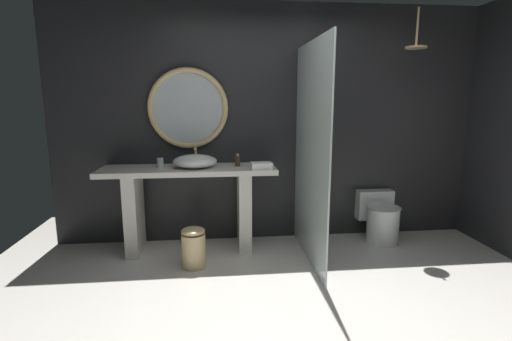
# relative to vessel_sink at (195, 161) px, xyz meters

# --- Properties ---
(ground_plane) EXTENTS (5.76, 5.76, 0.00)m
(ground_plane) POSITION_rel_vessel_sink_xyz_m (0.85, -1.54, -0.96)
(ground_plane) COLOR silver
(back_wall_panel) EXTENTS (4.80, 0.10, 2.60)m
(back_wall_panel) POSITION_rel_vessel_sink_xyz_m (0.85, 0.36, 0.34)
(back_wall_panel) COLOR #232326
(back_wall_panel) RESTS_ON ground_plane
(vanity_counter) EXTENTS (1.80, 0.52, 0.89)m
(vanity_counter) POSITION_rel_vessel_sink_xyz_m (-0.07, 0.03, -0.39)
(vanity_counter) COLOR silver
(vanity_counter) RESTS_ON ground_plane
(vessel_sink) EXTENTS (0.45, 0.37, 0.20)m
(vessel_sink) POSITION_rel_vessel_sink_xyz_m (0.00, 0.00, 0.00)
(vessel_sink) COLOR white
(vessel_sink) RESTS_ON vanity_counter
(tumbler_cup) EXTENTS (0.07, 0.07, 0.10)m
(tumbler_cup) POSITION_rel_vessel_sink_xyz_m (-0.36, 0.05, -0.02)
(tumbler_cup) COLOR silver
(tumbler_cup) RESTS_ON vanity_counter
(soap_dispenser) EXTENTS (0.05, 0.05, 0.13)m
(soap_dispenser) POSITION_rel_vessel_sink_xyz_m (0.44, 0.05, -0.01)
(soap_dispenser) COLOR #3D3323
(soap_dispenser) RESTS_ON vanity_counter
(round_wall_mirror) EXTENTS (0.85, 0.06, 0.85)m
(round_wall_mirror) POSITION_rel_vessel_sink_xyz_m (-0.07, 0.27, 0.53)
(round_wall_mirror) COLOR #D6B77F
(shower_glass_panel) EXTENTS (0.02, 1.27, 2.12)m
(shower_glass_panel) POSITION_rel_vessel_sink_xyz_m (1.12, -0.33, 0.10)
(shower_glass_panel) COLOR silver
(shower_glass_panel) RESTS_ON ground_plane
(rain_shower_head) EXTENTS (0.22, 0.22, 0.40)m
(rain_shower_head) POSITION_rel_vessel_sink_xyz_m (2.28, -0.00, 1.18)
(rain_shower_head) COLOR #D6B77F
(toilet) EXTENTS (0.42, 0.54, 0.54)m
(toilet) POSITION_rel_vessel_sink_xyz_m (2.05, 0.07, -0.70)
(toilet) COLOR white
(toilet) RESTS_ON ground_plane
(waste_bin) EXTENTS (0.23, 0.23, 0.39)m
(waste_bin) POSITION_rel_vessel_sink_xyz_m (-0.02, -0.42, -0.76)
(waste_bin) COLOR #D6B77F
(waste_bin) RESTS_ON ground_plane
(folded_hand_towel) EXTENTS (0.22, 0.16, 0.07)m
(folded_hand_towel) POSITION_rel_vessel_sink_xyz_m (0.67, -0.13, -0.04)
(folded_hand_towel) COLOR white
(folded_hand_towel) RESTS_ON vanity_counter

